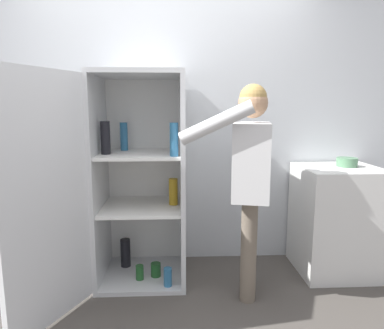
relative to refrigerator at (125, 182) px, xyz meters
The scene contains 6 objects.
ground_plane 1.02m from the refrigerator, 59.07° to the right, with size 12.00×12.00×0.00m, color #4C4742.
wall_back 0.71m from the refrigerator, 56.54° to the left, with size 7.00×0.06×2.55m.
refrigerator is the anchor object (origin of this frame).
person 0.97m from the refrigerator, 13.65° to the right, with size 0.71×0.59×1.57m.
counter 1.82m from the refrigerator, ahead, with size 0.65×0.60×0.91m.
bowl 1.86m from the refrigerator, ahead, with size 0.17×0.17×0.07m.
Camera 1 is at (0.09, -2.12, 1.41)m, focal length 32.00 mm.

